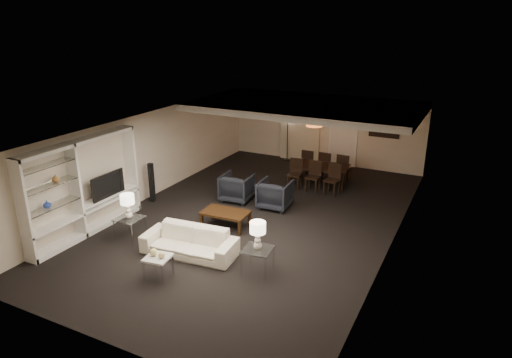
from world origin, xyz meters
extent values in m
plane|color=black|center=(0.00, 0.00, 0.00)|extent=(11.00, 11.00, 0.00)
cube|color=silver|center=(0.00, 0.00, 2.50)|extent=(7.00, 11.00, 0.02)
cube|color=#C1B09C|center=(0.00, 5.50, 1.25)|extent=(7.00, 0.02, 2.50)
cube|color=#C1B09C|center=(0.00, -5.50, 1.25)|extent=(7.00, 0.02, 2.50)
cube|color=#C1B09C|center=(-3.50, 0.00, 1.25)|extent=(0.02, 11.00, 2.50)
cube|color=#C1B09C|center=(3.50, 0.00, 1.25)|extent=(0.02, 11.00, 2.50)
cube|color=silver|center=(0.00, 3.50, 2.40)|extent=(7.00, 4.00, 0.20)
cube|color=beige|center=(-0.90, 5.42, 1.20)|extent=(1.50, 0.12, 2.40)
cube|color=silver|center=(0.70, 5.47, 1.05)|extent=(0.90, 0.05, 2.10)
cube|color=#142D38|center=(2.10, 5.46, 1.55)|extent=(0.95, 0.04, 0.65)
cylinder|color=#D8591E|center=(0.30, 3.50, 1.92)|extent=(0.52, 0.52, 0.24)
imported|color=beige|center=(-0.45, -2.42, 0.31)|extent=(2.19, 1.02, 0.62)
imported|color=black|center=(-1.05, 0.88, 0.39)|extent=(0.91, 0.93, 0.79)
imported|color=black|center=(0.15, 0.88, 0.39)|extent=(0.90, 0.92, 0.79)
sphere|color=#DECC75|center=(-0.55, -3.52, 0.56)|extent=(0.16, 0.16, 0.16)
sphere|color=#F1CC7F|center=(-0.35, -3.52, 0.55)|extent=(0.14, 0.14, 0.14)
imported|color=black|center=(-3.28, -1.96, 1.06)|extent=(1.06, 0.14, 0.61)
imported|color=#253FA2|center=(-3.31, -3.67, 1.15)|extent=(0.17, 0.17, 0.18)
imported|color=#AC7639|center=(-3.31, -3.34, 1.65)|extent=(0.18, 0.18, 0.18)
cube|color=black|center=(-3.20, -0.28, 0.57)|extent=(0.14, 0.14, 1.15)
imported|color=black|center=(0.65, 3.22, 0.31)|extent=(1.84, 1.13, 0.62)
camera|label=1|loc=(4.94, -9.88, 5.03)|focal=32.00mm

